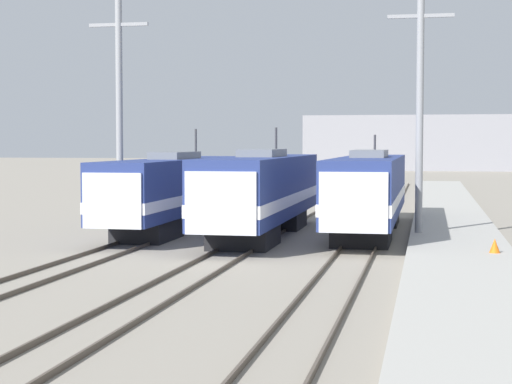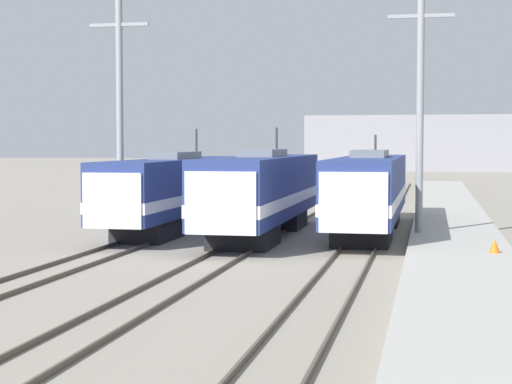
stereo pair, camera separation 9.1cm
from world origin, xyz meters
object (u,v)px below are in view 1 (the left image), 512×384
Objects in this scene: locomotive_center at (260,192)px; catenary_tower_right at (420,108)px; locomotive_far_right at (369,191)px; traffic_cone at (495,246)px; catenary_tower_left at (119,111)px; locomotive_far_left at (172,190)px.

catenary_tower_right is (7.24, 0.29, 3.84)m from locomotive_center.
traffic_cone is (5.24, -8.83, -1.47)m from locomotive_far_right.
locomotive_center is 8.20m from catenary_tower_right.
catenary_tower_right is 21.72× the size of traffic_cone.
catenary_tower_left is at bearing 158.58° from traffic_cone.
catenary_tower_left reaches higher than traffic_cone.
locomotive_far_right is 34.21× the size of traffic_cone.
catenary_tower_right is (2.40, -2.14, 3.87)m from locomotive_far_right.
locomotive_center is 1.45× the size of catenary_tower_right.
locomotive_far_left reaches higher than traffic_cone.
catenary_tower_left reaches higher than locomotive_far_right.
traffic_cone is at bearing -59.30° from locomotive_far_right.
locomotive_far_right is (4.84, 2.43, -0.02)m from locomotive_center.
locomotive_far_left is 5.22m from locomotive_center.
locomotive_far_right is 1.58× the size of catenary_tower_right.
locomotive_center reaches higher than locomotive_far_right.
traffic_cone is (10.09, -6.40, -1.49)m from locomotive_center.
locomotive_center is 12.04m from traffic_cone.
locomotive_center is 5.42m from locomotive_far_right.
locomotive_far_right is at bearing 10.27° from catenary_tower_left.
locomotive_center is at bearing -21.75° from locomotive_far_left.
locomotive_far_left is 0.98× the size of locomotive_far_right.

